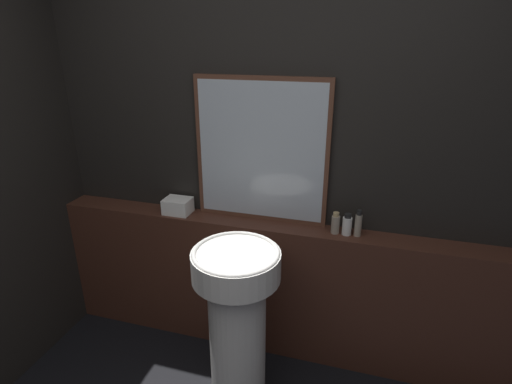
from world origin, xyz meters
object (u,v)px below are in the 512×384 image
pedestal_sink (237,317)px  shampoo_bottle (335,223)px  towel_stack (178,206)px  conditioner_bottle (347,225)px  mirror (261,152)px  lotion_bottle (358,224)px

pedestal_sink → shampoo_bottle: size_ratio=7.47×
towel_stack → pedestal_sink: bearing=-39.6°
shampoo_bottle → conditioner_bottle: size_ratio=1.01×
shampoo_bottle → conditioner_bottle: same height
towel_stack → shampoo_bottle: size_ratio=1.31×
mirror → conditioner_bottle: (0.52, -0.07, -0.36)m
pedestal_sink → mirror: mirror is taller
towel_stack → conditioner_bottle: conditioner_bottle is taller
pedestal_sink → lotion_bottle: lotion_bottle is taller
pedestal_sink → conditioner_bottle: size_ratio=7.53×
pedestal_sink → shampoo_bottle: bearing=45.3°
conditioner_bottle → lotion_bottle: 0.06m
shampoo_bottle → lotion_bottle: bearing=0.0°
shampoo_bottle → lotion_bottle: (0.12, 0.00, 0.01)m
pedestal_sink → conditioner_bottle: (0.50, 0.44, 0.40)m
shampoo_bottle → lotion_bottle: lotion_bottle is taller
mirror → conditioner_bottle: 0.64m
lotion_bottle → mirror: bearing=173.2°
mirror → shampoo_bottle: size_ratio=6.67×
mirror → towel_stack: mirror is taller
towel_stack → mirror: bearing=7.6°
lotion_bottle → shampoo_bottle: bearing=180.0°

